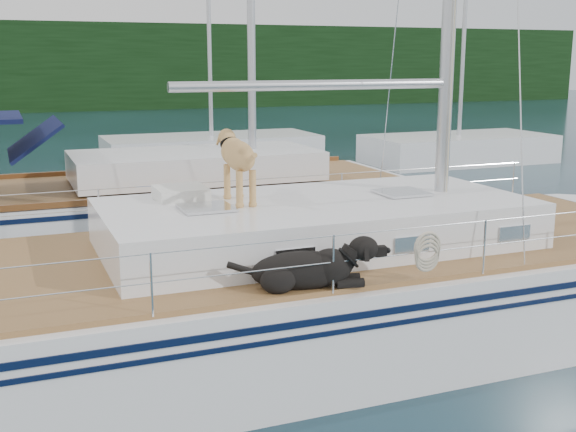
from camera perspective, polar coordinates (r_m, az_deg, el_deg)
name	(u,v)px	position (r m, az deg, el deg)	size (l,w,h in m)	color
ground	(257,348)	(9.11, -2.49, -10.38)	(120.00, 120.00, 0.00)	black
tree_line	(37,67)	(53.02, -19.23, 11.07)	(90.00, 3.00, 6.00)	black
shore_bank	(38,101)	(54.29, -19.11, 8.55)	(92.00, 1.00, 1.20)	#595147
main_sailboat	(263,295)	(8.90, -1.98, -6.29)	(12.00, 3.80, 14.01)	white
neighbor_sailboat	(143,210)	(14.42, -11.41, 0.50)	(11.00, 3.50, 13.30)	white
bg_boat_center	(212,150)	(25.07, -6.05, 5.21)	(7.20, 3.00, 11.65)	white
bg_boat_east	(458,149)	(25.81, 13.30, 5.16)	(6.40, 3.00, 11.65)	white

